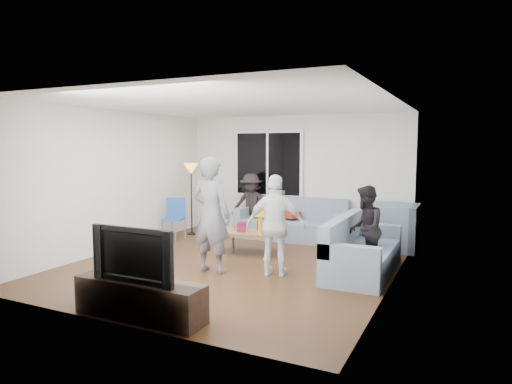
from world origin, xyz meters
The scene contains 30 objects.
floor centered at (0.00, 0.00, -0.02)m, with size 5.00×5.50×0.04m, color #56351C.
ceiling centered at (0.00, 0.00, 2.62)m, with size 5.00×5.50×0.04m, color white.
wall_back centered at (0.00, 2.77, 1.30)m, with size 5.00×0.04×2.60m, color silver.
wall_front centered at (0.00, -2.77, 1.30)m, with size 5.00×0.04×2.60m, color silver.
wall_left centered at (-2.52, 0.00, 1.30)m, with size 0.04×5.50×2.60m, color silver.
wall_right centered at (2.52, 0.00, 1.30)m, with size 0.04×5.50×2.60m, color silver.
window_frame centered at (-0.60, 2.69, 1.55)m, with size 1.62×0.06×1.47m, color white.
window_glass centered at (-0.60, 2.65, 1.55)m, with size 1.50×0.02×1.35m, color black.
window_mullion centered at (-0.60, 2.64, 1.55)m, with size 0.05×0.03×1.35m, color white.
radiator centered at (-0.60, 2.65, 0.31)m, with size 1.30×0.12×0.62m, color silver.
potted_plant centered at (-0.25, 2.62, 0.80)m, with size 0.20×0.16×0.37m, color #356D2B.
vase centered at (-0.99, 2.62, 0.70)m, with size 0.16×0.16×0.16m, color white.
sofa_back_section centered at (0.10, 2.27, 0.42)m, with size 2.30×0.85×0.85m, color slate, non-canonical shape.
sofa_right_section centered at (2.02, 0.42, 0.42)m, with size 0.85×2.00×0.85m, color slate, non-canonical shape.
sofa_corner centered at (2.20, 2.27, 0.42)m, with size 0.85×0.85×0.85m, color slate.
cushion_yellow centered at (-0.51, 2.25, 0.51)m, with size 0.38×0.32×0.14m, color yellow.
cushion_red centered at (0.07, 2.33, 0.51)m, with size 0.36×0.30×0.13m, color maroon.
coffee_table centered at (-0.10, 0.79, 0.20)m, with size 1.10×0.60×0.40m, color #99784A.
pitcher centered at (-0.24, 0.71, 0.49)m, with size 0.17×0.17×0.17m, color maroon.
side_chair centered at (-2.05, 1.13, 0.43)m, with size 0.40×0.40×0.86m, color #2553A3, non-canonical shape.
floor_lamp centered at (-2.05, 1.80, 0.78)m, with size 0.32×0.32×1.56m, color gold, non-canonical shape.
player_left centered at (-0.11, -0.55, 0.90)m, with size 0.65×0.43×1.79m, color #54545A.
player_right centered at (0.86, -0.29, 0.76)m, with size 0.89×0.37×1.53m, color silver.
spectator_right centered at (2.02, 0.50, 0.67)m, with size 0.65×0.51×1.35m, color black.
spectator_back centered at (-0.84, 2.30, 0.67)m, with size 0.87×0.50×1.35m, color black.
tv_console centered at (0.12, -2.50, 0.22)m, with size 1.60×0.40×0.44m, color #36271B.
television centered at (0.12, -2.50, 0.75)m, with size 1.09×0.14×0.63m, color black.
bottle_e centered at (0.27, 0.88, 0.51)m, with size 0.07×0.07×0.21m, color black.
bottle_d centered at (0.10, 0.76, 0.53)m, with size 0.07×0.07×0.26m, color #FB9E16.
bottle_c centered at (-0.03, 0.99, 0.49)m, with size 0.07×0.07×0.17m, color black.
Camera 1 is at (3.44, -6.35, 1.96)m, focal length 31.33 mm.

